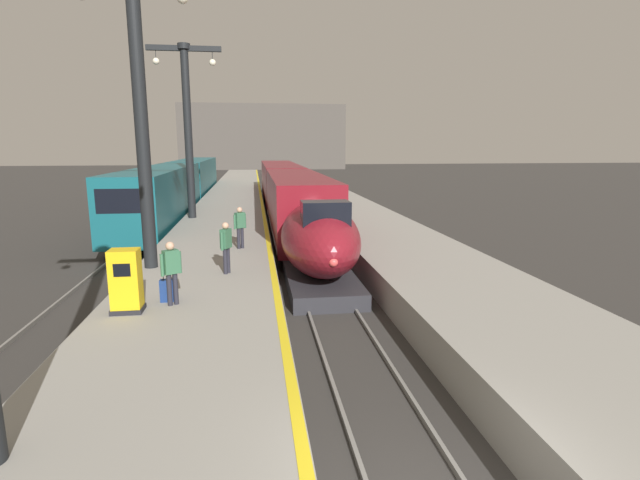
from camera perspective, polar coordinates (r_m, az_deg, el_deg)
name	(u,v)px	position (r m, az deg, el deg)	size (l,w,h in m)	color
platform_left	(227,221)	(30.49, -10.97, 2.17)	(4.80, 110.00, 1.05)	gray
platform_right	(354,219)	(31.11, 4.10, 2.52)	(4.80, 110.00, 1.05)	gray
platform_left_safety_stripe	(263,212)	(30.37, -6.71, 3.27)	(0.20, 107.80, 0.01)	yellow
rail_main_left	(278,221)	(33.27, -5.02, 2.26)	(0.08, 110.00, 0.12)	slate
rail_main_right	(300,221)	(33.38, -2.44, 2.32)	(0.08, 110.00, 0.12)	slate
rail_secondary_left	(156,224)	(33.86, -18.84, 1.86)	(0.08, 110.00, 0.12)	slate
rail_secondary_right	(179,223)	(33.61, -16.33, 1.94)	(0.08, 110.00, 0.12)	slate
highspeed_train_main	(289,194)	(32.59, -3.70, 5.40)	(2.92, 37.82, 3.60)	maroon
regional_train_adjacent	(182,184)	(40.78, -16.04, 6.42)	(2.85, 36.60, 3.80)	#145660
station_column_mid	(139,93)	(17.16, -20.60, 15.92)	(4.00, 0.68, 9.61)	black
station_column_far	(187,116)	(28.67, -15.43, 13.94)	(4.00, 0.68, 9.55)	black
passenger_near_edge	(171,268)	(13.05, -17.19, -3.21)	(0.49, 0.39, 1.69)	#23232D
passenger_mid_platform	(240,224)	(19.66, -9.45, 1.84)	(0.49, 0.39, 1.69)	#23232D
passenger_far_waiting	(226,244)	(15.86, -11.06, -0.43)	(0.38, 0.51, 1.69)	#23232D
rolling_suitcase	(168,290)	(13.56, -17.55, -5.70)	(0.40, 0.22, 0.98)	navy
ticket_machine_yellow	(126,283)	(12.95, -21.97, -4.77)	(0.76, 0.62, 1.60)	yellow
terminus_back_wall	(263,137)	(107.38, -6.74, 12.02)	(36.00, 2.00, 14.00)	#4C4742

